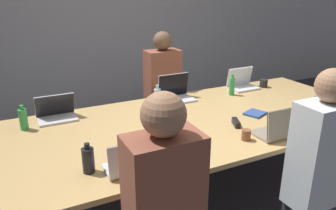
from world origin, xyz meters
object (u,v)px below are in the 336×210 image
Objects in this scene: laptop_far_center at (175,92)px; bottle_near_right at (334,99)px; laptop_near_left at (132,162)px; laptop_far_right at (242,82)px; laptop_near_right at (325,113)px; bottle_far_right at (232,86)px; person_far_center at (163,92)px; bottle_near_left at (88,160)px; laptop_far_left at (56,112)px; stapler at (236,123)px; person_near_midright at (318,172)px; cup_far_right at (264,83)px; bottle_far_left at (23,119)px; cup_far_center at (155,100)px; cup_near_midright at (246,135)px; laptop_near_midright at (279,128)px; bottle_far_center at (157,98)px.

bottle_near_right is at bearing -38.88° from laptop_far_center.
laptop_far_right reaches higher than laptop_near_left.
laptop_near_left is 2.19m from laptop_far_right.
bottle_far_right is at bearing -73.66° from laptop_near_right.
person_far_center is 0.95m from laptop_far_right.
bottle_near_left is at bearing -24.90° from laptop_near_left.
person_far_center is 1.38m from laptop_far_left.
laptop_near_right is 1.07× the size of laptop_near_left.
person_far_center is 9.09× the size of stapler.
bottle_near_right is at bearing -21.48° from laptop_far_left.
bottle_near_left is 0.15× the size of person_near_midright.
laptop_near_right reaches higher than laptop_far_left.
bottle_far_left is at bearing -178.55° from cup_far_right.
person_near_midright reaches higher than laptop_near_right.
laptop_near_left is at bearing -75.52° from laptop_far_left.
cup_far_right is at bearing 93.49° from bottle_near_right.
cup_near_midright is at bearing -73.75° from cup_far_center.
stapler is at bearing -64.13° from laptop_near_midright.
cup_far_center is at bearing -175.55° from laptop_far_right.
person_far_center reaches higher than bottle_near_left.
laptop_far_left is at bearing -179.09° from laptop_far_right.
stapler is (0.11, 0.27, -0.02)m from cup_near_midright.
laptop_far_left is at bearing -75.52° from laptop_near_left.
laptop_near_left reaches higher than cup_far_center.
laptop_near_midright is at bearing 178.69° from laptop_near_left.
cup_far_center is 1.12× the size of cup_far_right.
laptop_near_midright reaches higher than laptop_far_right.
laptop_far_center is at bearing -75.64° from laptop_near_midright.
laptop_far_center is 0.28m from cup_far_center.
bottle_far_right is (-0.27, -0.16, 0.03)m from laptop_far_right.
bottle_near_left is (-2.11, 0.08, 0.01)m from laptop_near_right.
laptop_far_center is at bearing 91.83° from cup_near_midright.
bottle_far_center is at bearing -119.82° from person_far_center.
bottle_far_right is at bearing -104.62° from person_near_midright.
laptop_near_left is 0.99× the size of laptop_far_right.
cup_far_right is at bearing 61.58° from stapler.
cup_far_right is at bearing 2.91° from bottle_far_center.
bottle_near_left is at bearing -2.14° from laptop_near_right.
laptop_far_left is 2.21× the size of stapler.
bottle_near_left is at bearing -87.46° from laptop_far_left.
bottle_near_right is 1.26× the size of bottle_far_left.
person_far_center is 4.18× the size of laptop_near_left.
bottle_near_right reaches higher than stapler.
laptop_far_center is at bearing 176.56° from cup_far_right.
bottle_far_right is (0.90, -0.07, 0.05)m from cup_far_center.
laptop_far_right is at bearing 31.23° from bottle_far_right.
person_near_midright reaches higher than bottle_near_left.
laptop_near_midright reaches higher than stapler.
person_near_midright is (0.51, -1.58, -0.11)m from cup_far_center.
laptop_near_left reaches higher than cup_far_right.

